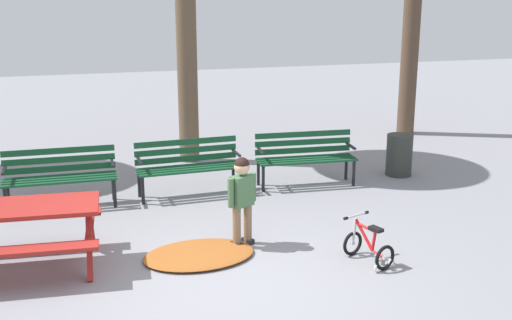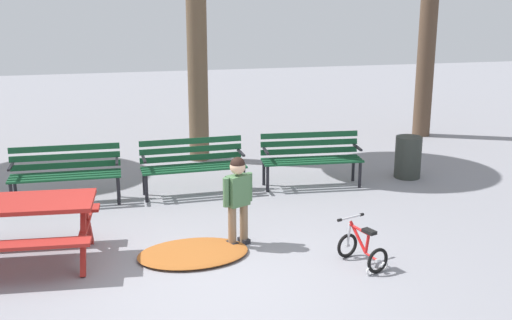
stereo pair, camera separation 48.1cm
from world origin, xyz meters
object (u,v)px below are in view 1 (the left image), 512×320
park_bench_left (188,163)px  kids_bicycle (369,247)px  picnic_table (17,221)px  park_bench_right (305,154)px  trash_bin (399,155)px  child_standing (242,194)px  park_bench_far_left (60,173)px

park_bench_left → kids_bicycle: bearing=-63.3°
picnic_table → park_bench_right: (4.25, 2.17, -0.08)m
kids_bicycle → trash_bin: trash_bin is taller
park_bench_right → kids_bicycle: 3.14m
park_bench_right → kids_bicycle: size_ratio=2.59×
kids_bicycle → trash_bin: 3.78m
picnic_table → child_standing: (2.61, -0.01, 0.08)m
park_bench_far_left → kids_bicycle: bearing=-41.7°
park_bench_left → child_standing: (0.28, -2.19, 0.16)m
kids_bicycle → park_bench_right: bearing=83.6°
trash_bin → child_standing: bearing=-146.3°
park_bench_left → kids_bicycle: size_ratio=2.57×
picnic_table → trash_bin: 6.38m
park_bench_far_left → park_bench_right: same height
park_bench_right → kids_bicycle: park_bench_right is taller
picnic_table → park_bench_far_left: 2.19m
park_bench_far_left → trash_bin: size_ratio=2.29×
picnic_table → park_bench_left: park_bench_left is taller
park_bench_left → child_standing: bearing=-82.8°
park_bench_left → park_bench_far_left: bearing=-179.1°
child_standing → picnic_table: bearing=179.7°
park_bench_far_left → park_bench_left: same height
park_bench_left → park_bench_right: 1.91m
child_standing → park_bench_right: bearing=53.2°
picnic_table → park_bench_far_left: park_bench_far_left is taller
child_standing → kids_bicycle: 1.65m
park_bench_far_left → kids_bicycle: size_ratio=2.56×
park_bench_left → trash_bin: bearing=0.8°
picnic_table → kids_bicycle: bearing=-13.5°
picnic_table → park_bench_right: size_ratio=1.16×
park_bench_right → child_standing: (-1.63, -2.18, 0.16)m
park_bench_left → child_standing: size_ratio=1.42×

